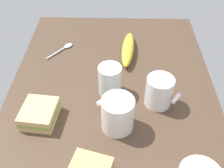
{
  "coord_description": "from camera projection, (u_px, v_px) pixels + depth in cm",
  "views": [
    {
      "loc": [
        -59.82,
        -1.53,
        60.57
      ],
      "look_at": [
        0.0,
        0.0,
        5.0
      ],
      "focal_mm": 43.47,
      "sensor_mm": 36.0,
      "label": 1
    }
  ],
  "objects": [
    {
      "name": "tabletop",
      "position": [
        112.0,
        93.0,
        0.84
      ],
      "size": [
        90.0,
        64.0,
        2.0
      ],
      "primitive_type": "cube",
      "color": "#4C3828",
      "rests_on": "ground"
    },
    {
      "name": "coffee_mug_black",
      "position": [
        118.0,
        114.0,
        0.7
      ],
      "size": [
        10.3,
        10.24,
        9.84
      ],
      "color": "white",
      "rests_on": "tabletop"
    },
    {
      "name": "coffee_mug_milky",
      "position": [
        159.0,
        91.0,
        0.77
      ],
      "size": [
        8.77,
        9.63,
        9.18
      ],
      "color": "white",
      "rests_on": "tabletop"
    },
    {
      "name": "sandwich_side",
      "position": [
        39.0,
        114.0,
        0.74
      ],
      "size": [
        10.97,
        10.08,
        4.4
      ],
      "color": "#DBB77A",
      "rests_on": "tabletop"
    },
    {
      "name": "glass_of_milk",
      "position": [
        110.0,
        80.0,
        0.81
      ],
      "size": [
        6.97,
        6.97,
        9.35
      ],
      "color": "silver",
      "rests_on": "tabletop"
    },
    {
      "name": "banana",
      "position": [
        128.0,
        49.0,
        0.96
      ],
      "size": [
        20.34,
        6.01,
        4.16
      ],
      "color": "yellow",
      "rests_on": "tabletop"
    },
    {
      "name": "spoon",
      "position": [
        64.0,
        48.0,
        1.0
      ],
      "size": [
        10.55,
        8.78,
        0.8
      ],
      "color": "silver",
      "rests_on": "tabletop"
    }
  ]
}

